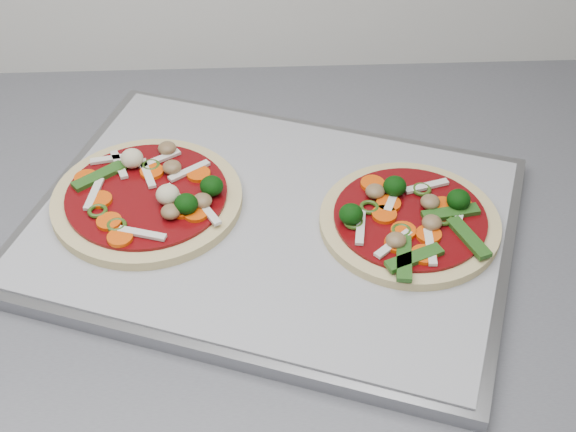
{
  "coord_description": "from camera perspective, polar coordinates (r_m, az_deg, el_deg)",
  "views": [
    {
      "loc": [
        -0.51,
        0.68,
        1.46
      ],
      "look_at": [
        -0.48,
        1.27,
        0.93
      ],
      "focal_mm": 50.0,
      "sensor_mm": 36.0,
      "label": 1
    }
  ],
  "objects": [
    {
      "name": "pizza_left",
      "position": [
        0.83,
        -9.82,
        1.37
      ],
      "size": [
        0.21,
        0.21,
        0.03
      ],
      "rotation": [
        0.0,
        0.0,
        0.08
      ],
      "color": "tan",
      "rests_on": "parchment"
    },
    {
      "name": "parchment",
      "position": [
        0.81,
        -1.25,
        -0.22
      ],
      "size": [
        0.54,
        0.47,
        0.0
      ],
      "primitive_type": "cube",
      "rotation": [
        0.0,
        0.0,
        -0.35
      ],
      "color": "#A3A3A9",
      "rests_on": "baking_tray"
    },
    {
      "name": "pizza_right",
      "position": [
        0.8,
        8.65,
        -0.25
      ],
      "size": [
        0.2,
        0.2,
        0.03
      ],
      "rotation": [
        0.0,
        0.0,
        -0.15
      ],
      "color": "tan",
      "rests_on": "parchment"
    },
    {
      "name": "baking_tray",
      "position": [
        0.82,
        -1.24,
        -0.68
      ],
      "size": [
        0.57,
        0.49,
        0.02
      ],
      "primitive_type": "cube",
      "rotation": [
        0.0,
        0.0,
        -0.34
      ],
      "color": "gray",
      "rests_on": "countertop"
    }
  ]
}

